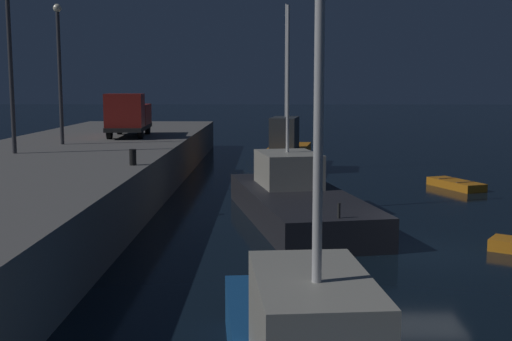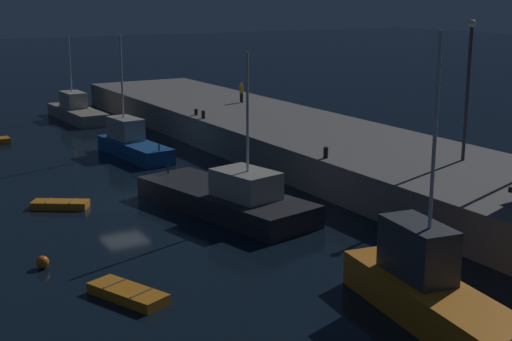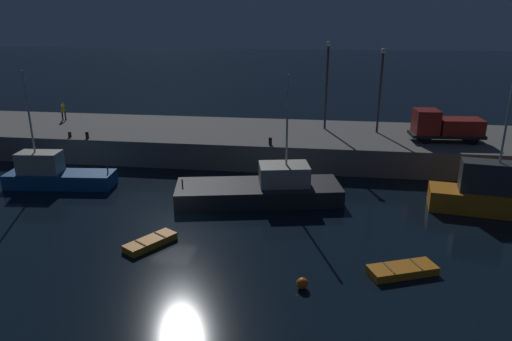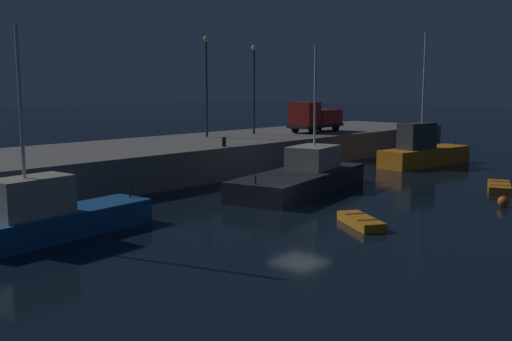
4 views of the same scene
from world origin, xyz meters
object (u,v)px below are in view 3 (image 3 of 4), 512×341
at_px(dockworker, 63,110).
at_px(bollard_west, 87,135).
at_px(lamp_post_west, 327,79).
at_px(mooring_buoy_near, 302,283).
at_px(utility_truck, 445,126).
at_px(lamp_post_east, 381,84).
at_px(bollard_central, 270,141).
at_px(fishing_boat_white, 55,174).
at_px(fishing_trawler_red, 498,196).
at_px(fishing_boat_orange, 263,189).
at_px(bollard_east, 70,134).
at_px(dinghy_red_small, 402,270).
at_px(rowboat_white_mid, 150,242).

height_order(dockworker, bollard_west, dockworker).
bearing_deg(bollard_west, lamp_post_west, 17.81).
distance_m(mooring_buoy_near, utility_truck, 23.59).
bearing_deg(bollard_west, utility_truck, 6.09).
relative_size(lamp_post_east, bollard_central, 11.51).
bearing_deg(bollard_west, mooring_buoy_near, -41.80).
distance_m(fishing_boat_white, dockworker, 14.16).
distance_m(fishing_trawler_red, mooring_buoy_near, 16.41).
bearing_deg(fishing_boat_white, fishing_boat_orange, -2.20).
bearing_deg(mooring_buoy_near, fishing_boat_white, 149.18).
relative_size(fishing_trawler_red, bollard_east, 21.81).
relative_size(fishing_boat_white, mooring_buoy_near, 15.41).
bearing_deg(lamp_post_west, bollard_east, -164.05).
relative_size(dinghy_red_small, bollard_central, 5.66).
xyz_separation_m(fishing_boat_white, lamp_post_east, (24.95, 11.71, 5.66)).
height_order(lamp_post_west, utility_truck, lamp_post_west).
height_order(dockworker, bollard_central, dockworker).
bearing_deg(lamp_post_west, fishing_trawler_red, -49.28).
bearing_deg(bollard_east, fishing_trawler_red, -11.47).
height_order(mooring_buoy_near, dockworker, dockworker).
bearing_deg(dockworker, lamp_post_west, -0.16).
xyz_separation_m(utility_truck, dockworker, (-36.27, 3.40, -0.31)).
xyz_separation_m(lamp_post_west, bollard_central, (-4.45, -6.51, -4.33)).
relative_size(fishing_boat_white, bollard_west, 14.47).
xyz_separation_m(dinghy_red_small, utility_truck, (5.99, 18.61, 3.35)).
height_order(fishing_trawler_red, mooring_buoy_near, fishing_trawler_red).
bearing_deg(bollard_central, lamp_post_west, 55.68).
xyz_separation_m(lamp_post_west, dockworker, (-26.32, 0.07, -3.64)).
bearing_deg(fishing_boat_white, lamp_post_west, 31.72).
xyz_separation_m(dinghy_red_small, bollard_central, (-8.40, 15.43, 2.36)).
bearing_deg(fishing_boat_orange, fishing_trawler_red, -0.10).
distance_m(utility_truck, bollard_west, 30.58).
distance_m(utility_truck, dockworker, 36.43).
height_order(fishing_boat_white, lamp_post_west, lamp_post_west).
bearing_deg(bollard_central, bollard_east, 179.45).
xyz_separation_m(fishing_trawler_red, lamp_post_west, (-11.31, 13.14, 5.76)).
distance_m(fishing_boat_orange, rowboat_white_mid, 9.43).
distance_m(rowboat_white_mid, lamp_post_east, 25.47).
relative_size(rowboat_white_mid, mooring_buoy_near, 5.60).
relative_size(dinghy_red_small, bollard_west, 6.10).
distance_m(fishing_boat_white, dinghy_red_small, 25.97).
bearing_deg(dockworker, fishing_trawler_red, -19.34).
height_order(utility_truck, bollard_west, utility_truck).
xyz_separation_m(fishing_boat_white, dinghy_red_small, (24.18, -9.44, -0.76)).
relative_size(fishing_boat_white, lamp_post_west, 1.09).
bearing_deg(utility_truck, lamp_post_west, 161.50).
height_order(lamp_post_west, bollard_east, lamp_post_west).
xyz_separation_m(mooring_buoy_near, utility_truck, (10.92, 20.65, 3.28)).
relative_size(fishing_boat_orange, dockworker, 6.72).
relative_size(lamp_post_east, utility_truck, 1.23).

